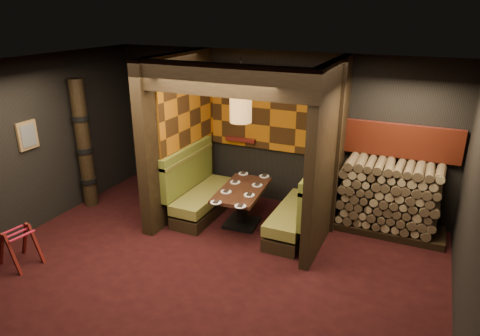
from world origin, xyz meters
name	(u,v)px	position (x,y,z in m)	size (l,w,h in m)	color
floor	(202,273)	(0.00, 0.00, -0.01)	(6.50, 5.50, 0.02)	black
ceiling	(195,69)	(0.00, 0.00, 2.86)	(6.50, 5.50, 0.02)	black
wall_back	(272,129)	(0.00, 2.76, 1.43)	(6.50, 0.02, 2.85)	black
wall_front	(20,305)	(0.00, -2.76, 1.43)	(6.50, 0.02, 2.85)	black
wall_left	(22,148)	(-3.26, 0.00, 1.43)	(0.02, 5.50, 2.85)	black
wall_right	(478,231)	(3.26, 0.00, 1.43)	(0.02, 5.50, 2.85)	black
partition_left	(179,136)	(-1.35, 1.65, 1.43)	(0.20, 2.20, 2.85)	black
partition_right	(328,155)	(1.30, 1.70, 1.43)	(0.15, 2.10, 2.85)	black
header_beam	(220,80)	(-0.02, 0.70, 2.63)	(2.85, 0.18, 0.44)	black
tapa_back_panel	(271,109)	(-0.02, 2.71, 1.82)	(2.40, 0.06, 1.55)	#AB5D0E
tapa_side_panel	(189,111)	(-1.23, 1.82, 1.85)	(0.04, 1.85, 1.45)	#AB5D0E
lacquer_shelf	(241,139)	(-0.60, 2.65, 1.18)	(0.60, 0.12, 0.07)	#5A1613
booth_bench_left	(200,193)	(-0.96, 1.65, 0.40)	(0.68, 1.60, 1.14)	black
booth_bench_right	(300,212)	(0.93, 1.65, 0.40)	(0.68, 1.60, 1.14)	black
dining_table	(242,201)	(-0.08, 1.55, 0.45)	(0.81, 1.34, 0.68)	black
place_settings	(242,188)	(-0.08, 1.55, 0.69)	(0.70, 1.53, 0.03)	white
pendant_lamp	(241,108)	(-0.08, 1.50, 2.07)	(0.35, 0.35, 1.00)	#A27139
framed_picture	(28,135)	(-3.22, 0.10, 1.62)	(0.05, 0.36, 0.46)	olive
luggage_rack	(19,245)	(-2.54, -0.90, 0.31)	(0.62, 0.48, 0.62)	#4E0F0B
totem_column	(84,145)	(-3.05, 1.10, 1.19)	(0.31, 0.31, 2.40)	black
firewood_stack	(393,198)	(2.29, 2.35, 0.61)	(1.73, 0.70, 1.22)	black
mosaic_header	(402,141)	(2.29, 2.68, 1.50)	(1.83, 0.10, 0.56)	maroon
bay_front_post	(337,151)	(1.39, 1.96, 1.43)	(0.08, 0.08, 2.85)	black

